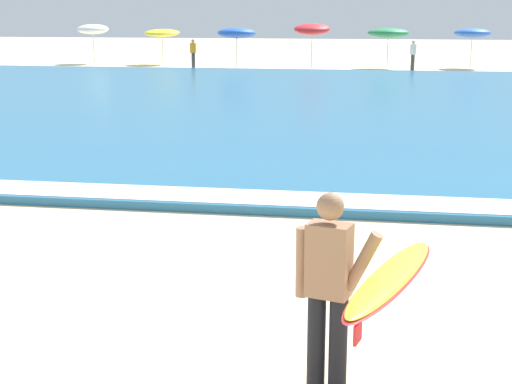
{
  "coord_description": "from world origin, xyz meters",
  "views": [
    {
      "loc": [
        3.68,
        -4.73,
        3.11
      ],
      "look_at": [
        2.33,
        3.47,
        1.1
      ],
      "focal_mm": 52.89,
      "sensor_mm": 36.0,
      "label": 1
    }
  ],
  "objects": [
    {
      "name": "beach_umbrella_0",
      "position": [
        -13.31,
        38.76,
        2.0
      ],
      "size": [
        1.87,
        1.88,
        2.31
      ],
      "color": "beige",
      "rests_on": "ground"
    },
    {
      "name": "sea",
      "position": [
        0.0,
        20.42,
        0.07
      ],
      "size": [
        120.0,
        28.0,
        0.14
      ],
      "primitive_type": "cube",
      "color": "teal",
      "rests_on": "ground"
    },
    {
      "name": "beach_umbrella_2",
      "position": [
        -4.18,
        36.46,
        1.88
      ],
      "size": [
        2.08,
        2.1,
        2.21
      ],
      "color": "beige",
      "rests_on": "ground"
    },
    {
      "name": "beach_umbrella_3",
      "position": [
        -0.09,
        36.76,
        2.1
      ],
      "size": [
        1.95,
        1.99,
        2.47
      ],
      "color": "beige",
      "rests_on": "ground"
    },
    {
      "name": "beach_umbrella_5",
      "position": [
        8.5,
        38.49,
        1.89
      ],
      "size": [
        1.96,
        1.97,
        2.16
      ],
      "color": "beige",
      "rests_on": "ground"
    },
    {
      "name": "beachgoer_near_row_mid",
      "position": [
        -6.47,
        35.79,
        0.84
      ],
      "size": [
        0.32,
        0.2,
        1.58
      ],
      "color": "#383842",
      "rests_on": "ground"
    },
    {
      "name": "surf_foam",
      "position": [
        0.0,
        7.02,
        0.15
      ],
      "size": [
        120.0,
        0.99,
        0.01
      ],
      "primitive_type": "cube",
      "color": "white",
      "rests_on": "sea"
    },
    {
      "name": "beach_umbrella_1",
      "position": [
        -9.04,
        38.68,
        1.8
      ],
      "size": [
        2.06,
        2.08,
        2.07
      ],
      "color": "beige",
      "rests_on": "ground"
    },
    {
      "name": "beachgoer_near_row_left",
      "position": [
        5.28,
        35.97,
        0.84
      ],
      "size": [
        0.32,
        0.2,
        1.58
      ],
      "color": "#383842",
      "rests_on": "ground"
    },
    {
      "name": "beach_umbrella_4",
      "position": [
        3.98,
        37.46,
        1.9
      ],
      "size": [
        2.23,
        2.24,
        2.18
      ],
      "color": "beige",
      "rests_on": "ground"
    },
    {
      "name": "surfer_with_board",
      "position": [
        3.56,
        0.9,
        1.03
      ],
      "size": [
        1.22,
        2.3,
        1.73
      ],
      "color": "black",
      "rests_on": "ground"
    }
  ]
}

